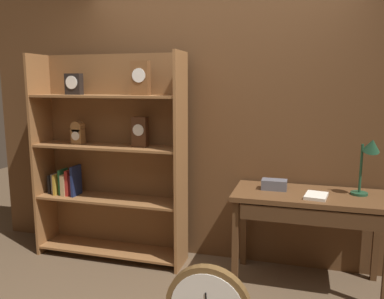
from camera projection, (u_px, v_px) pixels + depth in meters
The scene contains 6 objects.
back_wood_panel at pixel (219, 124), 3.62m from camera, with size 4.80×0.05×2.60m, color brown.
bookshelf at pixel (109, 160), 3.70m from camera, with size 1.46×0.35×1.95m.
workbench at pixel (309, 207), 3.14m from camera, with size 1.22×0.58×0.79m.
desk_lamp at pixel (369, 155), 3.01m from camera, with size 0.20×0.20×0.48m.
toolbox_small at pixel (274, 185), 3.26m from camera, with size 0.21×0.12×0.08m, color #595960.
open_repair_manual at pixel (316, 196), 3.04m from camera, with size 0.16×0.22×0.03m, color silver.
Camera 1 is at (0.76, -2.23, 1.67)m, focal length 36.35 mm.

